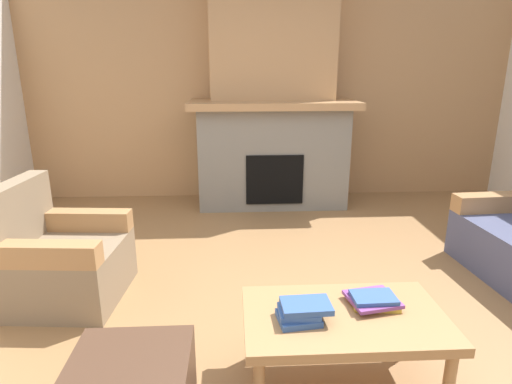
% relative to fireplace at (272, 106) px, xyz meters
% --- Properties ---
extents(ground, '(9.00, 9.00, 0.00)m').
position_rel_fireplace_xyz_m(ground, '(0.00, -2.62, -1.16)').
color(ground, olive).
extents(wall_back_wood_panel, '(6.00, 0.12, 2.70)m').
position_rel_fireplace_xyz_m(wall_back_wood_panel, '(0.00, 0.38, 0.19)').
color(wall_back_wood_panel, tan).
rests_on(wall_back_wood_panel, ground).
extents(fireplace, '(1.90, 0.82, 2.70)m').
position_rel_fireplace_xyz_m(fireplace, '(0.00, 0.00, 0.00)').
color(fireplace, gray).
rests_on(fireplace, ground).
extents(armchair, '(0.82, 0.82, 0.85)m').
position_rel_fireplace_xyz_m(armchair, '(-1.71, -2.16, -0.87)').
color(armchair, '#847056').
rests_on(armchair, ground).
extents(coffee_table, '(1.00, 0.60, 0.43)m').
position_rel_fireplace_xyz_m(coffee_table, '(0.08, -3.17, -0.79)').
color(coffee_table, '#A87A4C').
rests_on(coffee_table, ground).
extents(book_stack_near_edge, '(0.27, 0.19, 0.09)m').
position_rel_fireplace_xyz_m(book_stack_near_edge, '(-0.15, -3.21, -0.69)').
color(book_stack_near_edge, '#335699').
rests_on(book_stack_near_edge, coffee_table).
extents(book_stack_center, '(0.28, 0.26, 0.06)m').
position_rel_fireplace_xyz_m(book_stack_center, '(0.24, -3.10, -0.70)').
color(book_stack_center, gold).
rests_on(book_stack_center, coffee_table).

